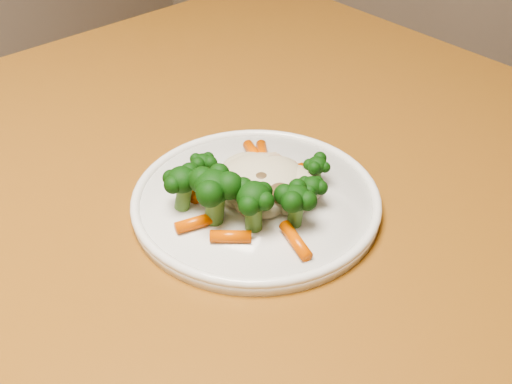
% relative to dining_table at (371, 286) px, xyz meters
% --- Properties ---
extents(dining_table, '(1.48, 1.26, 0.75)m').
position_rel_dining_table_xyz_m(dining_table, '(0.00, 0.00, 0.00)').
color(dining_table, '#975D22').
rests_on(dining_table, ground).
extents(plate, '(0.26, 0.26, 0.01)m').
position_rel_dining_table_xyz_m(plate, '(-0.13, -0.03, 0.10)').
color(plate, white).
rests_on(plate, dining_table).
extents(meal, '(0.17, 0.18, 0.05)m').
position_rel_dining_table_xyz_m(meal, '(-0.13, -0.04, 0.13)').
color(meal, beige).
rests_on(meal, plate).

